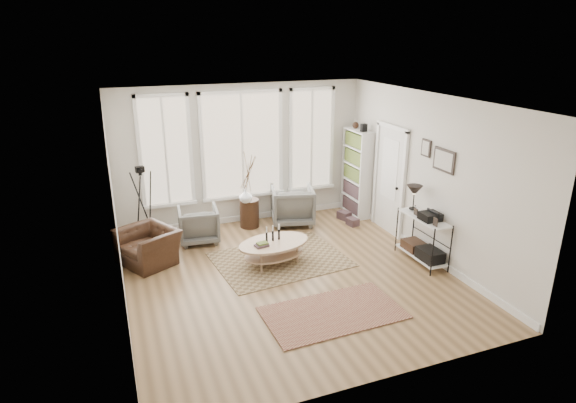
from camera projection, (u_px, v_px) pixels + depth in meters
name	position (u px, v px, depth m)	size (l,w,h in m)	color
room	(290.00, 195.00, 7.59)	(5.50, 5.54, 2.90)	olive
bay_window	(242.00, 148.00, 9.89)	(4.14, 0.12, 2.24)	tan
door	(390.00, 178.00, 9.54)	(0.09, 1.06, 2.22)	silver
bookcase	(357.00, 173.00, 10.49)	(0.31, 0.85, 2.06)	white
low_shelf	(423.00, 234.00, 8.40)	(0.38, 1.08, 1.30)	white
wall_art	(439.00, 157.00, 8.04)	(0.04, 0.88, 0.44)	black
rug_main	(280.00, 260.00, 8.60)	(2.25, 1.69, 0.01)	brown
rug_runner	(333.00, 313.00, 6.96)	(1.99, 1.11, 0.01)	maroon
coffee_table	(274.00, 247.00, 8.37)	(1.41, 1.03, 0.59)	tan
armchair_left	(199.00, 225.00, 9.27)	(0.74, 0.76, 0.69)	slate
armchair_right	(292.00, 205.00, 10.14)	(0.86, 0.88, 0.80)	slate
side_table	(249.00, 190.00, 9.82)	(0.40, 0.40, 1.67)	#331F14
vase	(246.00, 196.00, 9.68)	(0.26, 0.26, 0.27)	silver
accent_chair	(148.00, 246.00, 8.41)	(0.84, 0.96, 0.62)	#331F14
tripod_camera	(144.00, 210.00, 8.98)	(0.55, 0.55, 1.55)	black
book_stack_near	(344.00, 215.00, 10.47)	(0.21, 0.27, 0.17)	brown
book_stack_far	(353.00, 222.00, 10.13)	(0.19, 0.24, 0.16)	brown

